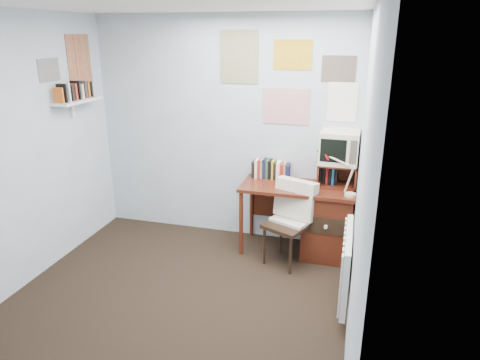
{
  "coord_description": "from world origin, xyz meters",
  "views": [
    {
      "loc": [
        1.43,
        -2.78,
        2.29
      ],
      "look_at": [
        0.42,
        0.91,
        0.97
      ],
      "focal_mm": 32.0,
      "sensor_mm": 36.0,
      "label": 1
    }
  ],
  "objects_px": {
    "desk_lamp": "(352,177)",
    "crt_tv": "(339,146)",
    "desk": "(322,219)",
    "desk_chair": "(286,226)",
    "tv_riser": "(337,175)",
    "wall_shelf": "(77,101)",
    "radiator": "(347,265)"
  },
  "relations": [
    {
      "from": "tv_riser",
      "to": "wall_shelf",
      "type": "distance_m",
      "value": 2.83
    },
    {
      "from": "radiator",
      "to": "wall_shelf",
      "type": "bearing_deg",
      "value": 169.11
    },
    {
      "from": "desk",
      "to": "desk_lamp",
      "type": "distance_m",
      "value": 0.64
    },
    {
      "from": "desk",
      "to": "desk_chair",
      "type": "relative_size",
      "value": 1.41
    },
    {
      "from": "desk_lamp",
      "to": "crt_tv",
      "type": "bearing_deg",
      "value": 111.11
    },
    {
      "from": "desk_lamp",
      "to": "wall_shelf",
      "type": "height_order",
      "value": "wall_shelf"
    },
    {
      "from": "desk",
      "to": "wall_shelf",
      "type": "xyz_separation_m",
      "value": [
        -2.57,
        -0.38,
        1.21
      ]
    },
    {
      "from": "radiator",
      "to": "desk_lamp",
      "type": "bearing_deg",
      "value": 91.5
    },
    {
      "from": "desk_lamp",
      "to": "wall_shelf",
      "type": "xyz_separation_m",
      "value": [
        -2.84,
        -0.22,
        0.66
      ]
    },
    {
      "from": "desk_lamp",
      "to": "crt_tv",
      "type": "distance_m",
      "value": 0.4
    },
    {
      "from": "desk",
      "to": "desk_lamp",
      "type": "height_order",
      "value": "desk_lamp"
    },
    {
      "from": "desk_chair",
      "to": "desk",
      "type": "bearing_deg",
      "value": 66.58
    },
    {
      "from": "desk_lamp",
      "to": "crt_tv",
      "type": "relative_size",
      "value": 1.04
    },
    {
      "from": "desk_lamp",
      "to": "wall_shelf",
      "type": "bearing_deg",
      "value": 178.32
    },
    {
      "from": "desk_chair",
      "to": "desk_lamp",
      "type": "height_order",
      "value": "desk_lamp"
    },
    {
      "from": "crt_tv",
      "to": "wall_shelf",
      "type": "distance_m",
      "value": 2.77
    },
    {
      "from": "crt_tv",
      "to": "radiator",
      "type": "distance_m",
      "value": 1.32
    },
    {
      "from": "desk_lamp",
      "to": "tv_riser",
      "type": "distance_m",
      "value": 0.32
    },
    {
      "from": "crt_tv",
      "to": "desk_chair",
      "type": "bearing_deg",
      "value": -134.68
    },
    {
      "from": "desk_chair",
      "to": "wall_shelf",
      "type": "xyz_separation_m",
      "value": [
        -2.24,
        -0.07,
        1.19
      ]
    },
    {
      "from": "desk_lamp",
      "to": "tv_riser",
      "type": "xyz_separation_m",
      "value": [
        -0.15,
        0.27,
        -0.08
      ]
    },
    {
      "from": "desk_chair",
      "to": "wall_shelf",
      "type": "distance_m",
      "value": 2.54
    },
    {
      "from": "desk",
      "to": "crt_tv",
      "type": "relative_size",
      "value": 3.08
    },
    {
      "from": "desk_chair",
      "to": "wall_shelf",
      "type": "relative_size",
      "value": 1.38
    },
    {
      "from": "tv_riser",
      "to": "wall_shelf",
      "type": "bearing_deg",
      "value": -169.68
    },
    {
      "from": "crt_tv",
      "to": "wall_shelf",
      "type": "bearing_deg",
      "value": -167.73
    },
    {
      "from": "desk_chair",
      "to": "crt_tv",
      "type": "xyz_separation_m",
      "value": [
        0.45,
        0.44,
        0.77
      ]
    },
    {
      "from": "desk_lamp",
      "to": "crt_tv",
      "type": "xyz_separation_m",
      "value": [
        -0.15,
        0.29,
        0.23
      ]
    },
    {
      "from": "tv_riser",
      "to": "crt_tv",
      "type": "xyz_separation_m",
      "value": [
        -0.0,
        0.02,
        0.31
      ]
    },
    {
      "from": "desk",
      "to": "crt_tv",
      "type": "distance_m",
      "value": 0.81
    },
    {
      "from": "desk_chair",
      "to": "crt_tv",
      "type": "height_order",
      "value": "crt_tv"
    },
    {
      "from": "radiator",
      "to": "crt_tv",
      "type": "bearing_deg",
      "value": 99.14
    }
  ]
}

